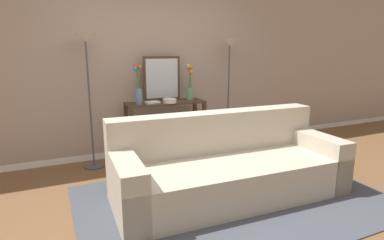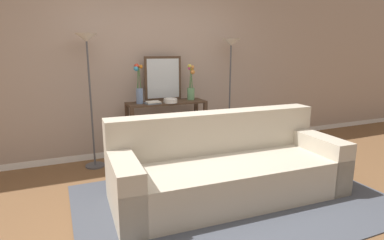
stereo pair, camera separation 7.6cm
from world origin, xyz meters
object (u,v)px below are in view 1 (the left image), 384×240
object	(u,v)px
vase_short_flowers	(190,86)
fruit_bowl	(170,101)
couch	(228,168)
floor_lamp_left	(87,64)
book_row_under_console	(149,155)
floor_lamp_right	(229,63)
book_stack	(152,103)
wall_mirror	(162,78)
vase_tall_flowers	(138,88)
console_table	(166,120)

from	to	relation	value
vase_short_flowers	fruit_bowl	world-z (taller)	vase_short_flowers
vase_short_flowers	couch	bearing A→B (deg)	-98.40
floor_lamp_left	book_row_under_console	bearing A→B (deg)	-0.19
floor_lamp_right	book_stack	bearing A→B (deg)	-175.10
vase_short_flowers	book_row_under_console	bearing A→B (deg)	-177.26
floor_lamp_left	vase_short_flowers	size ratio (longest dim) A/B	3.35
wall_mirror	vase_tall_flowers	xyz separation A→B (m)	(-0.41, -0.18, -0.10)
vase_tall_flowers	floor_lamp_left	bearing A→B (deg)	178.26
floor_lamp_right	book_row_under_console	size ratio (longest dim) A/B	4.40
couch	vase_short_flowers	size ratio (longest dim) A/B	4.78
console_table	floor_lamp_left	distance (m)	1.34
vase_short_flowers	book_stack	xyz separation A→B (m)	(-0.64, -0.14, -0.20)
couch	vase_tall_flowers	size ratio (longest dim) A/B	4.59
console_table	book_stack	xyz separation A→B (m)	(-0.24, -0.11, 0.28)
book_row_under_console	fruit_bowl	bearing A→B (deg)	-23.02
floor_lamp_left	fruit_bowl	xyz separation A→B (m)	(1.07, -0.12, -0.53)
fruit_bowl	floor_lamp_right	bearing A→B (deg)	6.82
vase_tall_flowers	fruit_bowl	bearing A→B (deg)	-13.93
console_table	wall_mirror	xyz separation A→B (m)	(0.01, 0.16, 0.59)
couch	book_row_under_console	distance (m)	1.56
couch	book_stack	bearing A→B (deg)	107.08
vase_short_flowers	vase_tall_flowers	bearing A→B (deg)	-176.50
vase_tall_flowers	fruit_bowl	world-z (taller)	vase_tall_flowers
floor_lamp_right	book_row_under_console	xyz separation A→B (m)	(-1.33, -0.00, -1.31)
couch	floor_lamp_left	size ratio (longest dim) A/B	1.43
floor_lamp_left	vase_tall_flowers	bearing A→B (deg)	-1.74
couch	vase_short_flowers	distance (m)	1.69
couch	book_stack	world-z (taller)	couch
wall_mirror	vase_short_flowers	bearing A→B (deg)	-17.93
wall_mirror	book_row_under_console	distance (m)	1.15
fruit_bowl	book_stack	distance (m)	0.26
console_table	vase_tall_flowers	size ratio (longest dim) A/B	2.08
fruit_bowl	vase_short_flowers	bearing A→B (deg)	21.82
console_table	vase_short_flowers	bearing A→B (deg)	4.57
couch	book_row_under_console	size ratio (longest dim) A/B	6.40
vase_short_flowers	book_row_under_console	world-z (taller)	vase_short_flowers
wall_mirror	book_stack	xyz separation A→B (m)	(-0.24, -0.27, -0.31)
wall_mirror	book_stack	bearing A→B (deg)	-132.37
fruit_bowl	book_stack	bearing A→B (deg)	176.95
vase_short_flowers	fruit_bowl	distance (m)	0.45
wall_mirror	book_stack	size ratio (longest dim) A/B	2.97
floor_lamp_right	floor_lamp_left	bearing A→B (deg)	180.00
floor_lamp_right	wall_mirror	size ratio (longest dim) A/B	2.69
vase_short_flowers	fruit_bowl	xyz separation A→B (m)	(-0.39, -0.15, -0.18)
console_table	fruit_bowl	bearing A→B (deg)	-81.54
fruit_bowl	couch	bearing A→B (deg)	-83.08
book_stack	console_table	bearing A→B (deg)	24.65
book_row_under_console	floor_lamp_left	bearing A→B (deg)	179.81
console_table	floor_lamp_right	xyz separation A→B (m)	(1.06, 0.00, 0.80)
fruit_bowl	book_stack	xyz separation A→B (m)	(-0.25, 0.01, -0.01)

